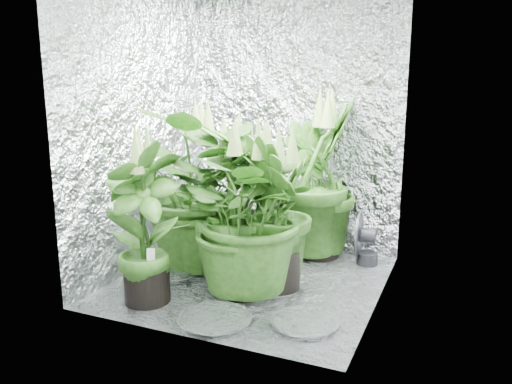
{
  "coord_description": "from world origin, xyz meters",
  "views": [
    {
      "loc": [
        1.21,
        -2.76,
        1.22
      ],
      "look_at": [
        0.03,
        0.0,
        0.58
      ],
      "focal_mm": 35.0,
      "sensor_mm": 36.0,
      "label": 1
    }
  ],
  "objects_px": {
    "plant_e": "(243,213)",
    "plant_a": "(199,189)",
    "plant_b": "(257,205)",
    "circulation_fan": "(363,242)",
    "plant_g": "(278,214)",
    "plant_d": "(233,206)",
    "plant_c": "(319,180)",
    "plant_f": "(144,224)"
  },
  "relations": [
    {
      "from": "plant_e",
      "to": "plant_a",
      "type": "bearing_deg",
      "value": 147.49
    },
    {
      "from": "plant_e",
      "to": "plant_b",
      "type": "bearing_deg",
      "value": 102.23
    },
    {
      "from": "plant_a",
      "to": "circulation_fan",
      "type": "xyz_separation_m",
      "value": [
        1.0,
        0.53,
        -0.4
      ]
    },
    {
      "from": "plant_g",
      "to": "plant_d",
      "type": "bearing_deg",
      "value": -179.68
    },
    {
      "from": "plant_a",
      "to": "plant_c",
      "type": "height_order",
      "value": "plant_c"
    },
    {
      "from": "plant_e",
      "to": "plant_c",
      "type": "bearing_deg",
      "value": 77.14
    },
    {
      "from": "plant_d",
      "to": "plant_c",
      "type": "bearing_deg",
      "value": 62.57
    },
    {
      "from": "plant_c",
      "to": "plant_g",
      "type": "distance_m",
      "value": 0.69
    },
    {
      "from": "plant_e",
      "to": "plant_f",
      "type": "bearing_deg",
      "value": -147.78
    },
    {
      "from": "plant_d",
      "to": "plant_e",
      "type": "bearing_deg",
      "value": -50.47
    },
    {
      "from": "plant_a",
      "to": "circulation_fan",
      "type": "bearing_deg",
      "value": 27.74
    },
    {
      "from": "plant_a",
      "to": "plant_g",
      "type": "bearing_deg",
      "value": -9.66
    },
    {
      "from": "plant_b",
      "to": "plant_f",
      "type": "relative_size",
      "value": 0.97
    },
    {
      "from": "plant_e",
      "to": "plant_g",
      "type": "xyz_separation_m",
      "value": [
        0.14,
        0.19,
        -0.04
      ]
    },
    {
      "from": "plant_a",
      "to": "plant_c",
      "type": "xyz_separation_m",
      "value": [
        0.65,
        0.58,
        0.01
      ]
    },
    {
      "from": "plant_e",
      "to": "circulation_fan",
      "type": "distance_m",
      "value": 1.04
    },
    {
      "from": "plant_c",
      "to": "circulation_fan",
      "type": "distance_m",
      "value": 0.54
    },
    {
      "from": "plant_a",
      "to": "plant_d",
      "type": "relative_size",
      "value": 1.2
    },
    {
      "from": "plant_c",
      "to": "plant_g",
      "type": "relative_size",
      "value": 1.2
    },
    {
      "from": "plant_d",
      "to": "plant_b",
      "type": "bearing_deg",
      "value": 75.1
    },
    {
      "from": "circulation_fan",
      "to": "plant_a",
      "type": "bearing_deg",
      "value": -155.03
    },
    {
      "from": "plant_e",
      "to": "plant_f",
      "type": "distance_m",
      "value": 0.56
    },
    {
      "from": "plant_c",
      "to": "plant_e",
      "type": "height_order",
      "value": "plant_c"
    },
    {
      "from": "plant_b",
      "to": "plant_g",
      "type": "relative_size",
      "value": 0.96
    },
    {
      "from": "plant_e",
      "to": "plant_d",
      "type": "bearing_deg",
      "value": 129.53
    },
    {
      "from": "circulation_fan",
      "to": "plant_c",
      "type": "bearing_deg",
      "value": 168.77
    },
    {
      "from": "plant_c",
      "to": "plant_d",
      "type": "distance_m",
      "value": 0.77
    },
    {
      "from": "plant_g",
      "to": "circulation_fan",
      "type": "bearing_deg",
      "value": 57.42
    },
    {
      "from": "plant_b",
      "to": "circulation_fan",
      "type": "relative_size",
      "value": 2.65
    },
    {
      "from": "plant_c",
      "to": "circulation_fan",
      "type": "height_order",
      "value": "plant_c"
    },
    {
      "from": "plant_d",
      "to": "plant_f",
      "type": "height_order",
      "value": "plant_d"
    },
    {
      "from": "plant_d",
      "to": "plant_g",
      "type": "bearing_deg",
      "value": 0.32
    },
    {
      "from": "plant_c",
      "to": "plant_b",
      "type": "bearing_deg",
      "value": -123.17
    },
    {
      "from": "plant_e",
      "to": "plant_f",
      "type": "xyz_separation_m",
      "value": [
        -0.48,
        -0.3,
        -0.04
      ]
    },
    {
      "from": "plant_a",
      "to": "plant_b",
      "type": "distance_m",
      "value": 0.4
    },
    {
      "from": "plant_f",
      "to": "circulation_fan",
      "type": "distance_m",
      "value": 1.54
    },
    {
      "from": "plant_b",
      "to": "plant_f",
      "type": "bearing_deg",
      "value": -117.94
    },
    {
      "from": "plant_a",
      "to": "plant_b",
      "type": "xyz_separation_m",
      "value": [
        0.36,
        0.13,
        -0.1
      ]
    },
    {
      "from": "plant_d",
      "to": "plant_e",
      "type": "height_order",
      "value": "plant_d"
    },
    {
      "from": "plant_a",
      "to": "plant_f",
      "type": "height_order",
      "value": "plant_a"
    },
    {
      "from": "plant_d",
      "to": "plant_f",
      "type": "distance_m",
      "value": 0.58
    },
    {
      "from": "plant_b",
      "to": "plant_g",
      "type": "height_order",
      "value": "plant_g"
    }
  ]
}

